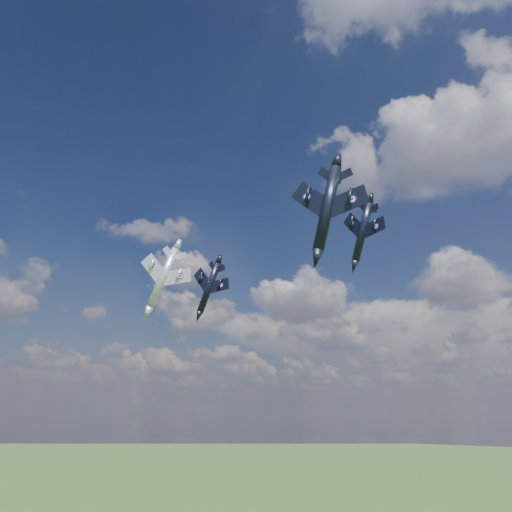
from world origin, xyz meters
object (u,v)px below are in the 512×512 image
Objects in this scene: jet_lead_navy at (209,287)px; jet_left_silver at (163,278)px; jet_high_navy at (363,232)px; jet_right_navy at (327,208)px.

jet_lead_navy is 9.82m from jet_left_silver.
jet_left_silver is at bearing -165.47° from jet_lead_navy.
jet_left_silver is (-36.48, -9.13, -4.12)m from jet_high_navy.
jet_high_navy is 37.83m from jet_left_silver.
jet_left_silver reaches higher than jet_right_navy.
jet_left_silver is (-41.98, 14.10, 1.07)m from jet_right_navy.
jet_right_navy is (32.92, -16.91, 1.49)m from jet_lead_navy.
jet_high_navy reaches higher than jet_left_silver.
jet_high_navy is 0.82× the size of jet_left_silver.
jet_high_navy is at bearing -6.67° from jet_left_silver.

